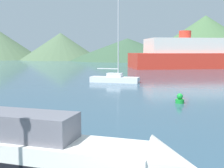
{
  "coord_description": "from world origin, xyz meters",
  "views": [
    {
      "loc": [
        0.29,
        -5.59,
        3.51
      ],
      "look_at": [
        -0.75,
        14.0,
        1.2
      ],
      "focal_mm": 45.0,
      "sensor_mm": 36.0,
      "label": 1
    }
  ],
  "objects_px": {
    "buoy_marker": "(180,99)",
    "ferry_distant": "(184,55)",
    "motorboat_near": "(56,148)",
    "sailboat_inner": "(115,78)"
  },
  "relations": [
    {
      "from": "buoy_marker",
      "to": "ferry_distant",
      "type": "bearing_deg",
      "value": 78.34
    },
    {
      "from": "ferry_distant",
      "to": "buoy_marker",
      "type": "height_order",
      "value": "ferry_distant"
    },
    {
      "from": "motorboat_near",
      "to": "buoy_marker",
      "type": "relative_size",
      "value": 12.9
    },
    {
      "from": "buoy_marker",
      "to": "sailboat_inner",
      "type": "bearing_deg",
      "value": 111.88
    },
    {
      "from": "motorboat_near",
      "to": "sailboat_inner",
      "type": "distance_m",
      "value": 22.99
    },
    {
      "from": "sailboat_inner",
      "to": "ferry_distant",
      "type": "bearing_deg",
      "value": 77.81
    },
    {
      "from": "sailboat_inner",
      "to": "motorboat_near",
      "type": "bearing_deg",
      "value": -78.94
    },
    {
      "from": "motorboat_near",
      "to": "ferry_distant",
      "type": "distance_m",
      "value": 53.16
    },
    {
      "from": "motorboat_near",
      "to": "sailboat_inner",
      "type": "bearing_deg",
      "value": 101.66
    },
    {
      "from": "buoy_marker",
      "to": "motorboat_near",
      "type": "bearing_deg",
      "value": -118.5
    }
  ]
}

